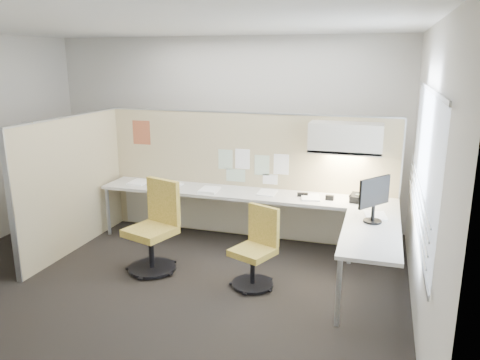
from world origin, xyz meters
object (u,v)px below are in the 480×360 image
(chair_right, at_px, (256,250))
(monitor, at_px, (374,197))
(chair_left, at_px, (155,229))
(phone, at_px, (358,198))
(desk, at_px, (264,207))

(chair_right, relative_size, monitor, 1.75)
(chair_left, bearing_deg, phone, 42.73)
(desk, height_order, monitor, monitor)
(monitor, bearing_deg, chair_right, 144.72)
(desk, bearing_deg, monitor, -23.24)
(desk, distance_m, phone, 1.20)
(chair_right, xyz_separation_m, phone, (1.01, 1.12, 0.37))
(desk, relative_size, chair_left, 3.75)
(chair_left, relative_size, chair_right, 1.21)
(chair_right, bearing_deg, desk, 121.72)
(chair_left, xyz_separation_m, chair_right, (1.26, -0.05, -0.09))
(monitor, bearing_deg, chair_left, 134.64)
(chair_left, height_order, monitor, monitor)
(desk, bearing_deg, chair_left, -139.62)
(chair_right, bearing_deg, monitor, 40.50)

